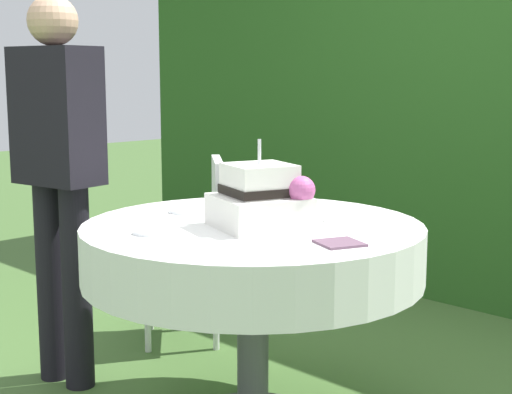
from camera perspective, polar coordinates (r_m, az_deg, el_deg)
cake_table at (r=2.71m, az=-0.24°, el=-4.29°), size 1.20×1.20×0.77m
wedding_cake at (r=2.61m, az=0.42°, el=-0.16°), size 0.37×0.37×0.30m
serving_plate_near at (r=2.74m, az=6.52°, el=-1.71°), size 0.14×0.14×0.01m
serving_plate_far at (r=2.91m, az=-5.39°, el=-1.03°), size 0.11×0.11×0.01m
serving_plate_left at (r=2.55m, az=-7.89°, el=-2.58°), size 0.11×0.11×0.01m
napkin_stack at (r=2.38m, az=6.25°, el=-3.43°), size 0.17×0.17×0.01m
garden_chair at (r=3.71m, az=-4.40°, el=-2.56°), size 0.56×0.56×0.89m
standing_person at (r=3.21m, az=-14.48°, el=2.36°), size 0.39×0.26×1.60m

